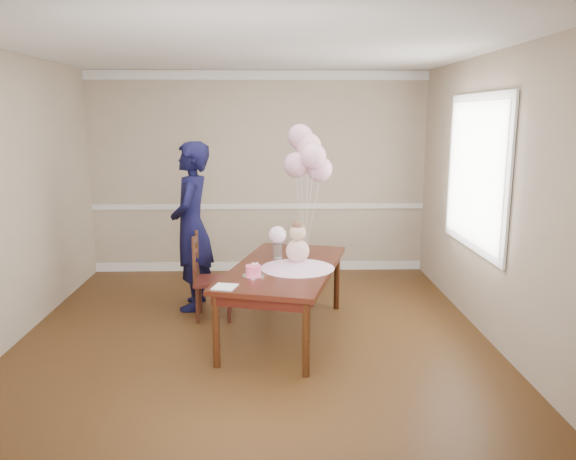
{
  "coord_description": "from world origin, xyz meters",
  "views": [
    {
      "loc": [
        0.18,
        -5.06,
        2.11
      ],
      "look_at": [
        0.33,
        0.14,
        1.05
      ],
      "focal_mm": 35.0,
      "sensor_mm": 36.0,
      "label": 1
    }
  ],
  "objects_px": {
    "dining_table_top": "(284,268)",
    "dining_chair_seat": "(214,281)",
    "woman": "(192,226)",
    "birthday_cake": "(253,271)"
  },
  "relations": [
    {
      "from": "dining_table_top",
      "to": "dining_chair_seat",
      "type": "xyz_separation_m",
      "value": [
        -0.74,
        0.48,
        -0.27
      ]
    },
    {
      "from": "dining_table_top",
      "to": "woman",
      "type": "height_order",
      "value": "woman"
    },
    {
      "from": "birthday_cake",
      "to": "dining_chair_seat",
      "type": "relative_size",
      "value": 0.35
    },
    {
      "from": "dining_table_top",
      "to": "woman",
      "type": "relative_size",
      "value": 1.0
    },
    {
      "from": "birthday_cake",
      "to": "woman",
      "type": "relative_size",
      "value": 0.08
    },
    {
      "from": "dining_table_top",
      "to": "birthday_cake",
      "type": "height_order",
      "value": "birthday_cake"
    },
    {
      "from": "woman",
      "to": "dining_chair_seat",
      "type": "bearing_deg",
      "value": 39.39
    },
    {
      "from": "birthday_cake",
      "to": "woman",
      "type": "distance_m",
      "value": 1.4
    },
    {
      "from": "birthday_cake",
      "to": "dining_table_top",
      "type": "bearing_deg",
      "value": 51.09
    },
    {
      "from": "birthday_cake",
      "to": "woman",
      "type": "height_order",
      "value": "woman"
    }
  ]
}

